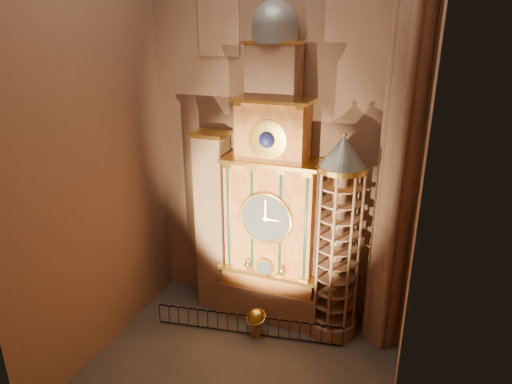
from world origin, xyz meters
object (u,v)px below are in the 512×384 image
at_px(portrait_tower, 214,222).
at_px(celestial_globe, 256,320).
at_px(astronomical_clock, 272,205).
at_px(iron_railing, 248,325).
at_px(stair_turret, 337,242).

xyz_separation_m(portrait_tower, celestial_globe, (3.27, -2.05, -4.22)).
xyz_separation_m(astronomical_clock, iron_railing, (-0.53, -2.18, -6.05)).
height_order(stair_turret, celestial_globe, stair_turret).
xyz_separation_m(astronomical_clock, portrait_tower, (-3.40, 0.02, -1.53)).
height_order(astronomical_clock, portrait_tower, astronomical_clock).
height_order(portrait_tower, stair_turret, stair_turret).
bearing_deg(portrait_tower, celestial_globe, -32.05).
bearing_deg(stair_turret, celestial_globe, -154.01).
distance_m(portrait_tower, iron_railing, 5.79).
bearing_deg(iron_railing, stair_turret, 25.45).
bearing_deg(astronomical_clock, celestial_globe, -93.59).
bearing_deg(stair_turret, portrait_tower, 177.67).
xyz_separation_m(astronomical_clock, stair_turret, (3.50, -0.26, -1.41)).
relative_size(portrait_tower, iron_railing, 1.05).
relative_size(portrait_tower, celestial_globe, 6.59).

